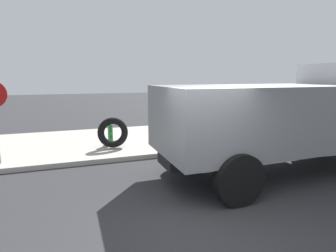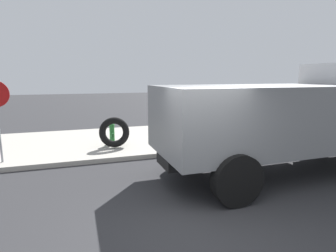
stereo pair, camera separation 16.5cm
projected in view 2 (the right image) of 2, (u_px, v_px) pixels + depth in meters
ground_plane at (199, 222)px, 4.91m from camera, size 80.00×80.00×0.00m
sidewalk_curb at (133, 140)px, 10.98m from camera, size 36.00×5.00×0.15m
fire_hydrant at (112, 133)px, 9.89m from camera, size 0.21×0.47×0.80m
loose_tire at (114, 132)px, 9.42m from camera, size 1.06×0.42×1.09m
dump_truck_gray at (293, 115)px, 7.20m from camera, size 7.03×2.88×3.00m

